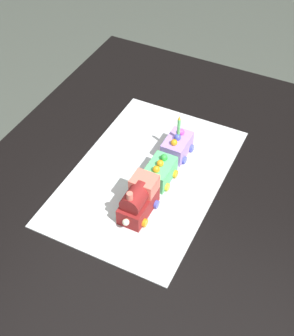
# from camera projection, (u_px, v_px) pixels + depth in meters

# --- Properties ---
(ground_plane) EXTENTS (8.00, 8.00, 0.00)m
(ground_plane) POSITION_uv_depth(u_px,v_px,m) (146.00, 324.00, 1.82)
(ground_plane) COLOR #474C44
(dining_table) EXTENTS (1.40, 1.00, 0.74)m
(dining_table) POSITION_uv_depth(u_px,v_px,m) (146.00, 222.00, 1.37)
(dining_table) COLOR black
(dining_table) RESTS_ON ground
(cake_board) EXTENTS (0.60, 0.40, 0.00)m
(cake_board) POSITION_uv_depth(u_px,v_px,m) (147.00, 176.00, 1.34)
(cake_board) COLOR silver
(cake_board) RESTS_ON dining_table
(cake_locomotive) EXTENTS (0.14, 0.08, 0.12)m
(cake_locomotive) POSITION_uv_depth(u_px,v_px,m) (139.00, 199.00, 1.22)
(cake_locomotive) COLOR maroon
(cake_locomotive) RESTS_ON cake_board
(cake_car_hopper_mint_green) EXTENTS (0.10, 0.08, 0.07)m
(cake_car_hopper_mint_green) POSITION_uv_depth(u_px,v_px,m) (160.00, 172.00, 1.31)
(cake_car_hopper_mint_green) COLOR #59CC7A
(cake_car_hopper_mint_green) RESTS_ON cake_board
(cake_car_gondola_lavender) EXTENTS (0.10, 0.08, 0.07)m
(cake_car_gondola_lavender) POSITION_uv_depth(u_px,v_px,m) (177.00, 146.00, 1.38)
(cake_car_gondola_lavender) COLOR #AD84E0
(cake_car_gondola_lavender) RESTS_ON cake_board
(birthday_candle) EXTENTS (0.01, 0.01, 0.07)m
(birthday_candle) POSITION_uv_depth(u_px,v_px,m) (179.00, 125.00, 1.33)
(birthday_candle) COLOR #66D872
(birthday_candle) RESTS_ON cake_car_gondola_lavender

